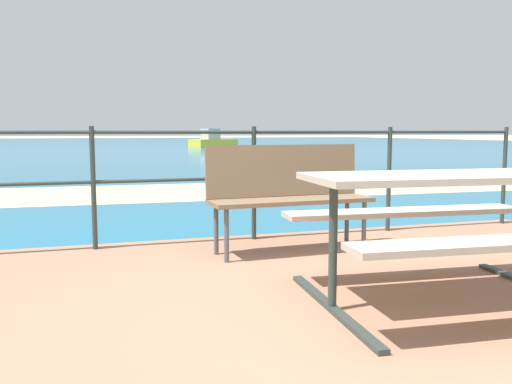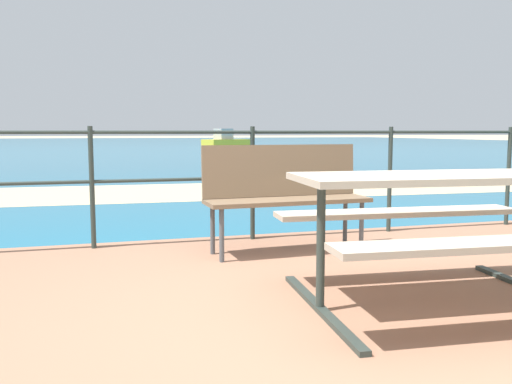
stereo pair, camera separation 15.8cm
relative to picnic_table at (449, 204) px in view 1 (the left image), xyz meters
The scene contains 8 objects.
ground_plane 0.87m from the picnic_table, 161.35° to the right, with size 240.00×240.00×0.00m, color tan.
patio_paving 0.85m from the picnic_table, 161.35° to the right, with size 6.40×5.20×0.06m, color #996B51.
sea_water 39.83m from the picnic_table, 90.78° to the left, with size 90.00×90.00×0.01m, color #196B8E.
beach_strip 7.03m from the picnic_table, 94.42° to the left, with size 54.00×2.90×0.01m, color tan.
picnic_table is the anchor object (origin of this frame).
park_bench 1.69m from the picnic_table, 104.10° to the left, with size 1.43×0.46×0.92m.
railing_fence 2.27m from the picnic_table, 103.75° to the left, with size 5.94×0.04×1.08m.
boat_near 33.83m from the picnic_table, 79.08° to the left, with size 3.73×2.62×1.25m.
Camera 1 is at (-1.56, -2.55, 1.10)m, focal length 38.12 mm.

